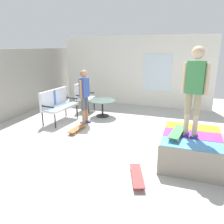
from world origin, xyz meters
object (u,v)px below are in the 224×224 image
skate_ramp (192,148)px  skateboard_by_bench (78,128)px  patio_bench (57,102)px  person_watching (84,93)px  skateboard_on_ramp (177,132)px  patio_chair_near_house (82,95)px  person_skater (195,86)px  skateboard_spare (137,176)px  patio_table (102,105)px

skate_ramp → skateboard_by_bench: bearing=75.8°
patio_bench → person_watching: bearing=-85.0°
skate_ramp → skateboard_by_bench: (0.78, 3.08, -0.22)m
person_watching → skateboard_on_ramp: 3.29m
skate_ramp → patio_chair_near_house: (2.73, 3.87, 0.31)m
person_skater → skateboard_spare: person_skater is taller
person_watching → patio_chair_near_house: bearing=29.3°
patio_chair_near_house → skateboard_spare: patio_chair_near_house is taller
skate_ramp → patio_table: (2.31, 2.91, 0.10)m
patio_chair_near_house → skateboard_by_bench: (-1.94, -0.78, -0.53)m
skate_ramp → patio_chair_near_house: 4.74m
skateboard_spare → person_watching: bearing=41.7°
skate_ramp → skateboard_on_ramp: 0.54m
patio_table → patio_chair_near_house: bearing=66.6°
patio_chair_near_house → skateboard_spare: 4.79m
person_watching → skateboard_on_ramp: (-1.64, -2.84, -0.28)m
person_skater → skateboard_by_bench: (0.88, 2.99, -1.54)m
person_watching → person_skater: person_skater is taller
patio_table → skateboard_spare: (-3.34, -1.98, -0.32)m
skate_ramp → skateboard_by_bench: skate_ramp is taller
skate_ramp → patio_bench: patio_bench is taller
patio_bench → skateboard_by_bench: size_ratio=1.60×
patio_bench → skateboard_spare: (-2.42, -3.16, -0.53)m
patio_chair_near_house → person_skater: 4.82m
person_skater → skate_ramp: bearing=-43.1°
skate_ramp → skateboard_on_ramp: (-0.17, 0.33, 0.39)m
patio_table → person_skater: bearing=-130.5°
skate_ramp → patio_bench: 4.33m
skateboard_by_bench → skateboard_spare: size_ratio=0.99×
skateboard_spare → person_skater: bearing=-42.1°
patio_chair_near_house → person_watching: 1.48m
person_watching → skateboard_spare: bearing=-138.3°
person_skater → skateboard_by_bench: bearing=73.7°
skateboard_by_bench → skateboard_on_ramp: bearing=-109.1°
skateboard_by_bench → skateboard_spare: (-1.81, -2.15, 0.00)m
patio_chair_near_house → skateboard_on_ramp: 4.57m
skate_ramp → skateboard_spare: (-1.03, 0.93, -0.22)m
skateboard_spare → skateboard_on_ramp: size_ratio=1.00×
skate_ramp → patio_bench: size_ratio=1.52×
patio_chair_near_house → skateboard_by_bench: bearing=-158.0°
patio_table → person_watching: size_ratio=0.54×
skate_ramp → person_skater: (-0.09, 0.09, 1.33)m
patio_bench → patio_chair_near_house: bearing=-9.7°
skateboard_spare → skateboard_on_ramp: 1.21m
patio_table → skateboard_by_bench: size_ratio=1.11×
person_watching → skateboard_by_bench: size_ratio=2.06×
patio_chair_near_house → skateboard_on_ramp: patio_chair_near_house is taller
person_skater → skateboard_by_bench: size_ratio=2.16×
person_watching → skateboard_spare: (-2.50, -2.23, -0.89)m
patio_table → skateboard_by_bench: bearing=173.7°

